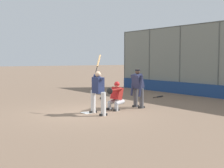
{
  "coord_description": "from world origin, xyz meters",
  "views": [
    {
      "loc": [
        -9.97,
        5.93,
        2.0
      ],
      "look_at": [
        -0.15,
        -1.0,
        1.05
      ],
      "focal_mm": 50.0,
      "sensor_mm": 36.0,
      "label": 1
    }
  ],
  "objects_px": {
    "batter_at_plate": "(98,91)",
    "spare_bat_near_backstop": "(159,97)",
    "umpire_home": "(138,87)",
    "catcher_behind_plate": "(116,95)",
    "fielding_glove_on_dirt": "(103,98)"
  },
  "relations": [
    {
      "from": "batter_at_plate",
      "to": "spare_bat_near_backstop",
      "type": "height_order",
      "value": "batter_at_plate"
    },
    {
      "from": "spare_bat_near_backstop",
      "to": "fielding_glove_on_dirt",
      "type": "bearing_deg",
      "value": 146.76
    },
    {
      "from": "batter_at_plate",
      "to": "catcher_behind_plate",
      "type": "distance_m",
      "value": 1.2
    },
    {
      "from": "catcher_behind_plate",
      "to": "fielding_glove_on_dirt",
      "type": "relative_size",
      "value": 3.33
    },
    {
      "from": "spare_bat_near_backstop",
      "to": "catcher_behind_plate",
      "type": "bearing_deg",
      "value": -168.52
    },
    {
      "from": "umpire_home",
      "to": "spare_bat_near_backstop",
      "type": "xyz_separation_m",
      "value": [
        2.1,
        -3.23,
        -0.82
      ]
    },
    {
      "from": "catcher_behind_plate",
      "to": "fielding_glove_on_dirt",
      "type": "distance_m",
      "value": 3.42
    },
    {
      "from": "umpire_home",
      "to": "fielding_glove_on_dirt",
      "type": "xyz_separation_m",
      "value": [
        3.11,
        -0.35,
        -0.8
      ]
    },
    {
      "from": "catcher_behind_plate",
      "to": "batter_at_plate",
      "type": "bearing_deg",
      "value": 101.73
    },
    {
      "from": "catcher_behind_plate",
      "to": "spare_bat_near_backstop",
      "type": "xyz_separation_m",
      "value": [
        2.04,
        -4.33,
        -0.55
      ]
    },
    {
      "from": "batter_at_plate",
      "to": "fielding_glove_on_dirt",
      "type": "relative_size",
      "value": 6.44
    },
    {
      "from": "umpire_home",
      "to": "spare_bat_near_backstop",
      "type": "bearing_deg",
      "value": -58.26
    },
    {
      "from": "batter_at_plate",
      "to": "umpire_home",
      "type": "bearing_deg",
      "value": -79.61
    },
    {
      "from": "catcher_behind_plate",
      "to": "fielding_glove_on_dirt",
      "type": "xyz_separation_m",
      "value": [
        3.06,
        -1.44,
        -0.53
      ]
    },
    {
      "from": "batter_at_plate",
      "to": "spare_bat_near_backstop",
      "type": "distance_m",
      "value": 6.01
    }
  ]
}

